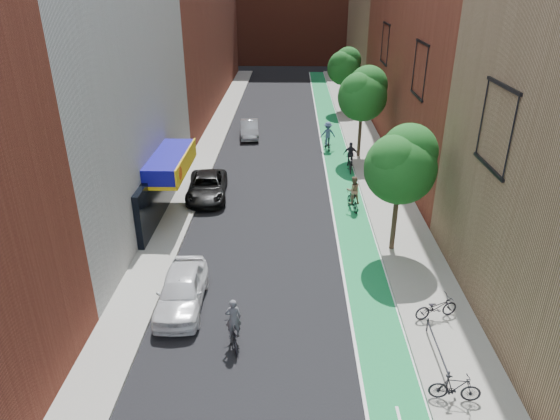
# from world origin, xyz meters

# --- Properties ---
(ground) EXTENTS (160.00, 160.00, 0.00)m
(ground) POSITION_xyz_m (0.00, 0.00, 0.00)
(ground) COLOR black
(ground) RESTS_ON ground
(bike_lane) EXTENTS (2.00, 68.00, 0.01)m
(bike_lane) POSITION_xyz_m (4.00, 26.00, 0.01)
(bike_lane) COLOR #157642
(bike_lane) RESTS_ON ground
(sidewalk_left) EXTENTS (2.00, 68.00, 0.15)m
(sidewalk_left) POSITION_xyz_m (-6.00, 26.00, 0.07)
(sidewalk_left) COLOR gray
(sidewalk_left) RESTS_ON ground
(sidewalk_right) EXTENTS (3.00, 68.00, 0.15)m
(sidewalk_right) POSITION_xyz_m (6.50, 26.00, 0.07)
(sidewalk_right) COLOR gray
(sidewalk_right) RESTS_ON ground
(building_left_white) EXTENTS (8.00, 20.00, 12.00)m
(building_left_white) POSITION_xyz_m (-11.00, 14.00, 6.00)
(building_left_white) COLOR silver
(building_left_white) RESTS_ON ground
(building_right_far_tan) EXTENTS (8.00, 20.00, 18.00)m
(building_right_far_tan) POSITION_xyz_m (12.00, 50.00, 9.00)
(building_right_far_tan) COLOR #8C6B4C
(building_right_far_tan) RESTS_ON ground
(tree_near) EXTENTS (3.40, 3.36, 6.42)m
(tree_near) POSITION_xyz_m (5.65, 10.02, 4.66)
(tree_near) COLOR #332619
(tree_near) RESTS_ON ground
(tree_mid) EXTENTS (3.55, 3.53, 6.74)m
(tree_mid) POSITION_xyz_m (5.65, 24.02, 4.89)
(tree_mid) COLOR #332619
(tree_mid) RESTS_ON ground
(tree_far) EXTENTS (3.30, 3.25, 6.21)m
(tree_far) POSITION_xyz_m (5.65, 38.02, 4.50)
(tree_far) COLOR #332619
(tree_far) RESTS_ON ground
(parked_car_white) EXTENTS (1.99, 4.61, 1.55)m
(parked_car_white) POSITION_xyz_m (-3.90, 5.20, 0.78)
(parked_car_white) COLOR silver
(parked_car_white) RESTS_ON ground
(parked_car_black) EXTENTS (2.74, 5.22, 1.40)m
(parked_car_black) POSITION_xyz_m (-4.60, 16.36, 0.70)
(parked_car_black) COLOR black
(parked_car_black) RESTS_ON ground
(parked_car_silver) EXTENTS (1.86, 4.33, 1.39)m
(parked_car_silver) POSITION_xyz_m (-3.00, 29.08, 0.69)
(parked_car_silver) COLOR #96999E
(parked_car_silver) RESTS_ON ground
(cyclist_lead) EXTENTS (0.91, 1.73, 1.97)m
(cyclist_lead) POSITION_xyz_m (-1.51, 2.84, 0.66)
(cyclist_lead) COLOR black
(cyclist_lead) RESTS_ON ground
(cyclist_lane_near) EXTENTS (0.94, 1.84, 2.03)m
(cyclist_lane_near) POSITION_xyz_m (4.17, 14.85, 0.85)
(cyclist_lane_near) COLOR black
(cyclist_lane_near) RESTS_ON ground
(cyclist_lane_mid) EXTENTS (1.03, 1.81, 2.05)m
(cyclist_lane_mid) POSITION_xyz_m (4.69, 21.19, 0.77)
(cyclist_lane_mid) COLOR black
(cyclist_lane_mid) RESTS_ON ground
(cyclist_lane_far) EXTENTS (1.30, 1.84, 2.20)m
(cyclist_lane_far) POSITION_xyz_m (3.39, 25.87, 0.99)
(cyclist_lane_far) COLOR black
(cyclist_lane_far) RESTS_ON ground
(parked_bike_mid) EXTENTS (1.68, 0.64, 0.99)m
(parked_bike_mid) POSITION_xyz_m (5.83, 0.20, 0.64)
(parked_bike_mid) COLOR black
(parked_bike_mid) RESTS_ON sidewalk_right
(parked_bike_far) EXTENTS (1.91, 1.12, 0.95)m
(parked_bike_far) POSITION_xyz_m (6.34, 4.48, 0.62)
(parked_bike_far) COLOR black
(parked_bike_far) RESTS_ON sidewalk_right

